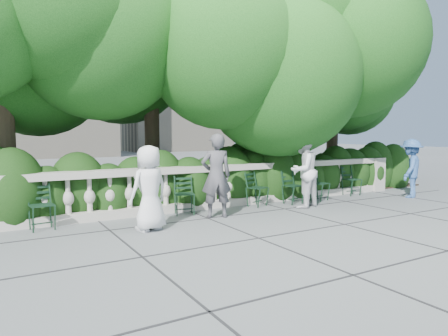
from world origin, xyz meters
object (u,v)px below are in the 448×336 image
chair_f (355,196)px  person_woman_grey (216,176)px  chair_c (262,207)px  person_older_blue (411,168)px  chair_a (44,231)px  person_casual_man (303,171)px  chair_d (297,205)px  person_businessman (149,188)px  chair_e (324,201)px  chair_b (185,216)px

chair_f → person_woman_grey: (-4.74, -0.54, 0.87)m
chair_c → person_older_blue: person_older_blue is taller
chair_a → person_casual_man: 5.62m
chair_d → person_casual_man: size_ratio=0.48×
chair_a → chair_f: same height
chair_a → person_businessman: bearing=-33.4°
chair_e → person_older_blue: size_ratio=0.53×
person_businessman → chair_f: bearing=171.5°
chair_e → person_woman_grey: person_woman_grey is taller
chair_b → chair_e: bearing=14.7°
chair_c → person_casual_man: (0.81, -0.49, 0.87)m
chair_c → person_woman_grey: 1.80m
chair_d → person_woman_grey: 2.60m
chair_e → person_businessman: bearing=171.5°
chair_c → chair_f: bearing=-19.2°
chair_b → person_older_blue: (6.29, -0.85, 0.79)m
chair_a → person_older_blue: person_older_blue is taller
chair_f → person_casual_man: size_ratio=0.48×
chair_a → person_casual_man: size_ratio=0.48×
chair_b → chair_e: 3.84m
chair_c → person_businessman: (-3.07, -0.82, 0.76)m
chair_b → person_casual_man: bearing=6.9°
chair_a → chair_e: bearing=-7.3°
chair_f → person_businessman: bearing=-170.5°
person_woman_grey → person_casual_man: 2.31m
chair_b → person_woman_grey: bearing=-25.9°
chair_e → person_businessman: (-4.92, -0.68, 0.76)m
chair_b → person_casual_man: 2.97m
chair_a → chair_b: same height
chair_d → chair_e: (0.91, 0.02, 0.00)m
person_casual_man → person_woman_grey: bearing=-16.8°
chair_f → person_woman_grey: person_woman_grey is taller
chair_d → chair_c: bearing=164.2°
chair_d → chair_e: bearing=-4.5°
chair_e → person_casual_man: (-1.04, -0.35, 0.87)m
chair_b → chair_f: bearing=17.5°
chair_a → chair_f: (7.95, 0.03, 0.00)m
chair_e → chair_f: size_ratio=1.00×
chair_c → chair_a: bearing=159.1°
chair_c → chair_d: 0.94m
chair_b → chair_f: size_ratio=1.00×
chair_e → person_businessman: person_businessman is taller
chair_c → person_businessman: 3.27m
chair_b → chair_d: bearing=13.7°
person_woman_grey → person_casual_man: bearing=-165.6°
chair_c → chair_f: (3.23, 0.07, 0.00)m
chair_b → person_businessman: bearing=-126.5°
chair_d → person_woman_grey: size_ratio=0.48×
chair_e → chair_f: (1.39, 0.21, 0.00)m
person_businessman → person_woman_grey: size_ratio=0.88×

